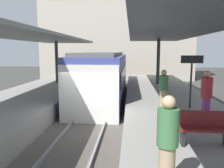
% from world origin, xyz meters
% --- Properties ---
extents(ground_plane, '(80.00, 80.00, 0.00)m').
position_xyz_m(ground_plane, '(0.00, 0.00, 0.00)').
color(ground_plane, '#383835').
extents(platform_left, '(4.40, 28.00, 1.00)m').
position_xyz_m(platform_left, '(-3.80, 0.00, 0.50)').
color(platform_left, gray).
rests_on(platform_left, ground_plane).
extents(platform_right, '(4.40, 28.00, 1.00)m').
position_xyz_m(platform_right, '(3.80, 0.00, 0.50)').
color(platform_right, gray).
rests_on(platform_right, ground_plane).
extents(track_ballast, '(3.20, 28.00, 0.20)m').
position_xyz_m(track_ballast, '(0.00, 0.00, 0.10)').
color(track_ballast, '#4C4742').
rests_on(track_ballast, ground_plane).
extents(rail_near_side, '(0.08, 28.00, 0.14)m').
position_xyz_m(rail_near_side, '(-0.72, 0.00, 0.27)').
color(rail_near_side, slate).
rests_on(rail_near_side, track_ballast).
extents(rail_far_side, '(0.08, 28.00, 0.14)m').
position_xyz_m(rail_far_side, '(0.72, 0.00, 0.27)').
color(rail_far_side, slate).
rests_on(rail_far_side, track_ballast).
extents(commuter_train, '(2.78, 10.72, 3.10)m').
position_xyz_m(commuter_train, '(0.00, 5.70, 1.73)').
color(commuter_train, '#38428C').
rests_on(commuter_train, track_ballast).
extents(canopy_left, '(4.18, 21.00, 3.28)m').
position_xyz_m(canopy_left, '(-3.80, 1.40, 4.16)').
color(canopy_left, '#333335').
rests_on(canopy_left, platform_left).
extents(canopy_right, '(4.18, 21.00, 3.44)m').
position_xyz_m(canopy_right, '(3.80, 1.40, 4.32)').
color(canopy_right, '#333335').
rests_on(canopy_right, platform_right).
extents(platform_bench, '(1.40, 0.41, 0.86)m').
position_xyz_m(platform_bench, '(3.70, -3.48, 1.46)').
color(platform_bench, black).
rests_on(platform_bench, platform_right).
extents(platform_sign, '(0.90, 0.08, 2.21)m').
position_xyz_m(platform_sign, '(4.33, 0.42, 2.62)').
color(platform_sign, '#262628').
rests_on(platform_sign, platform_right).
extents(passenger_near_bench, '(0.36, 0.36, 1.68)m').
position_xyz_m(passenger_near_bench, '(2.44, -5.59, 1.87)').
color(passenger_near_bench, '#998460').
rests_on(passenger_near_bench, platform_right).
extents(passenger_mid_platform, '(0.36, 0.36, 1.77)m').
position_xyz_m(passenger_mid_platform, '(4.26, -1.78, 1.92)').
color(passenger_mid_platform, '#7A337A').
rests_on(passenger_mid_platform, platform_right).
extents(passenger_far_end, '(0.36, 0.36, 1.67)m').
position_xyz_m(passenger_far_end, '(3.10, -0.32, 1.87)').
color(passenger_far_end, '#998460').
rests_on(passenger_far_end, platform_right).
extents(station_building_backdrop, '(18.00, 6.00, 11.00)m').
position_xyz_m(station_building_backdrop, '(0.02, 20.00, 5.50)').
color(station_building_backdrop, '#A89E8E').
rests_on(station_building_backdrop, ground_plane).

